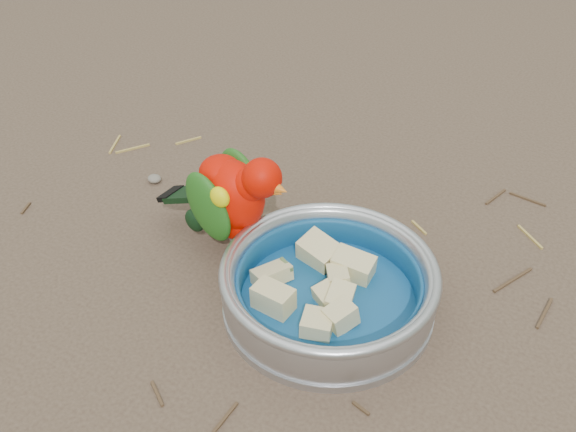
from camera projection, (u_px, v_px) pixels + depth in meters
The scene contains 6 objects.
ground at pixel (255, 337), 0.70m from camera, with size 60.00×60.00×0.00m, color #4F3C2F.
food_bowl at pixel (328, 302), 0.73m from camera, with size 0.24×0.24×0.02m, color #B2B2BA.
bowl_wall at pixel (329, 283), 0.71m from camera, with size 0.24×0.24×0.04m, color #B2B2BA, non-canonical shape.
fruit_wedges at pixel (329, 288), 0.72m from camera, with size 0.14×0.14×0.03m, color beige, non-canonical shape.
lory_parrot at pixel (234, 204), 0.77m from camera, with size 0.09×0.18×0.15m, color red, non-canonical shape.
ground_debris at pixel (263, 321), 0.72m from camera, with size 0.90×0.80×0.01m, color #AE9046, non-canonical shape.
Camera 1 is at (0.27, -0.39, 0.53)m, focal length 40.00 mm.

